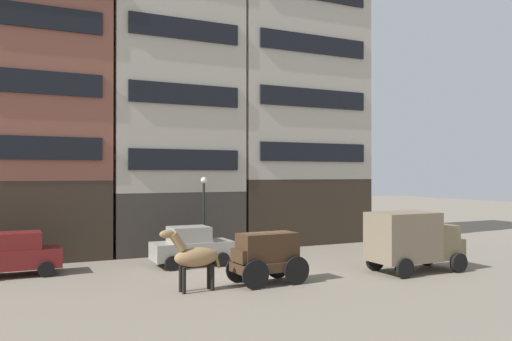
{
  "coord_description": "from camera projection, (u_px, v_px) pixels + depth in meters",
  "views": [
    {
      "loc": [
        -9.2,
        -19.27,
        4.28
      ],
      "look_at": [
        0.94,
        1.87,
        4.44
      ],
      "focal_mm": 35.84,
      "sensor_mm": 36.0,
      "label": 1
    }
  ],
  "objects": [
    {
      "name": "streetlamp_curbside",
      "position": [
        204.0,
        205.0,
        26.43
      ],
      "size": [
        0.32,
        0.32,
        4.12
      ],
      "color": "black",
      "rests_on": "ground_plane"
    },
    {
      "name": "draft_horse",
      "position": [
        194.0,
        257.0,
        18.57
      ],
      "size": [
        2.35,
        0.67,
        2.3
      ],
      "color": "#937047",
      "rests_on": "ground_plane"
    },
    {
      "name": "pedestrian_officer",
      "position": [
        366.0,
        234.0,
        28.1
      ],
      "size": [
        0.45,
        0.45,
        1.79
      ],
      "color": "black",
      "rests_on": "ground_plane"
    },
    {
      "name": "sedan_dark",
      "position": [
        15.0,
        254.0,
        21.38
      ],
      "size": [
        3.7,
        1.87,
        1.83
      ],
      "color": "maroon",
      "rests_on": "ground_plane"
    },
    {
      "name": "delivery_truck_near",
      "position": [
        413.0,
        239.0,
        22.29
      ],
      "size": [
        4.37,
        2.17,
        2.62
      ],
      "color": "#7A6B4C",
      "rests_on": "ground_plane"
    },
    {
      "name": "fire_hydrant_curbside",
      "position": [
        223.0,
        248.0,
        26.53
      ],
      "size": [
        0.24,
        0.24,
        0.83
      ],
      "color": "maroon",
      "rests_on": "ground_plane"
    },
    {
      "name": "building_far_left",
      "position": [
        37.0,
        123.0,
        26.33
      ],
      "size": [
        7.26,
        5.78,
        13.72
      ],
      "color": "#33281E",
      "rests_on": "ground_plane"
    },
    {
      "name": "building_center_right",
      "position": [
        292.0,
        105.0,
        32.88
      ],
      "size": [
        9.07,
        5.78,
        17.39
      ],
      "color": "#33281E",
      "rests_on": "ground_plane"
    },
    {
      "name": "ground_plane",
      "position": [
        255.0,
        276.0,
        21.32
      ],
      "size": [
        120.0,
        120.0,
        0.0
      ],
      "primitive_type": "plane",
      "color": "slate"
    },
    {
      "name": "cargo_wagon",
      "position": [
        266.0,
        254.0,
        19.85
      ],
      "size": [
        2.96,
        1.62,
        1.98
      ],
      "color": "#3D2819",
      "rests_on": "ground_plane"
    },
    {
      "name": "sedan_light",
      "position": [
        191.0,
        246.0,
        23.77
      ],
      "size": [
        3.7,
        1.86,
        1.83
      ],
      "color": "gray",
      "rests_on": "ground_plane"
    },
    {
      "name": "building_center_left",
      "position": [
        171.0,
        94.0,
        29.42
      ],
      "size": [
        7.64,
        5.78,
        17.66
      ],
      "color": "#38332D",
      "rests_on": "ground_plane"
    }
  ]
}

